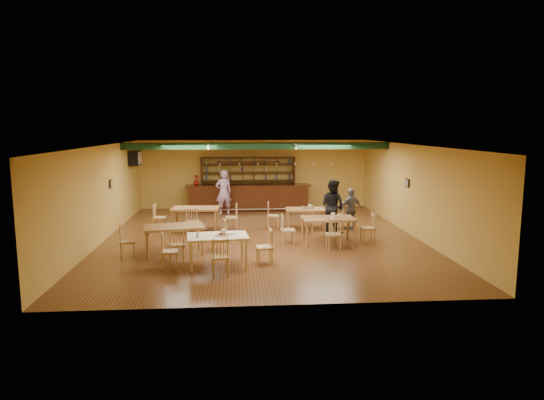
{
  "coord_description": "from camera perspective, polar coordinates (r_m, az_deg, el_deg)",
  "views": [
    {
      "loc": [
        -0.83,
        -15.24,
        3.56
      ],
      "look_at": [
        0.38,
        0.6,
        1.15
      ],
      "focal_mm": 31.73,
      "sensor_mm": 36.0,
      "label": 1
    }
  ],
  "objects": [
    {
      "name": "side_plate",
      "position": [
        12.18,
        -3.66,
        -4.36
      ],
      "size": [
        0.24,
        0.24,
        0.01
      ],
      "primitive_type": "cylinder",
      "rotation": [
        0.0,
        0.0,
        0.11
      ],
      "color": "white",
      "rests_on": "near_table"
    },
    {
      "name": "parmesan_shaker",
      "position": [
        12.26,
        -8.81,
        -4.12
      ],
      "size": [
        0.08,
        0.08,
        0.11
      ],
      "primitive_type": "cylinder",
      "rotation": [
        0.0,
        0.0,
        0.11
      ],
      "color": "#EAE5C6",
      "rests_on": "near_table"
    },
    {
      "name": "dining_table_b",
      "position": [
        17.12,
        4.0,
        -2.2
      ],
      "size": [
        1.45,
        0.92,
        0.7
      ],
      "primitive_type": "cube",
      "rotation": [
        0.0,
        0.0,
        -0.05
      ],
      "color": "olive",
      "rests_on": "ground"
    },
    {
      "name": "picture_left",
      "position": [
        16.86,
        -18.57,
        1.84
      ],
      "size": [
        0.04,
        0.34,
        0.28
      ],
      "primitive_type": "cube",
      "color": "black",
      "rests_on": "wall_left"
    },
    {
      "name": "pizza_server",
      "position": [
        12.45,
        -5.2,
        -4.04
      ],
      "size": [
        0.31,
        0.26,
        0.0
      ],
      "primitive_type": "cube",
      "rotation": [
        0.0,
        0.0,
        -0.62
      ],
      "color": "silver",
      "rests_on": "pizza_tray"
    },
    {
      "name": "track_rail_right",
      "position": [
        18.78,
        2.46,
        6.73
      ],
      "size": [
        0.05,
        2.5,
        0.05
      ],
      "primitive_type": "cube",
      "color": "silver",
      "rests_on": "ceiling"
    },
    {
      "name": "pizza_tray",
      "position": [
        12.4,
        -5.96,
        -4.15
      ],
      "size": [
        0.52,
        0.52,
        0.01
      ],
      "primitive_type": "cylinder",
      "rotation": [
        0.0,
        0.0,
        0.38
      ],
      "color": "silver",
      "rests_on": "near_table"
    },
    {
      "name": "ac_unit",
      "position": [
        19.88,
        -15.95,
        4.81
      ],
      "size": [
        0.34,
        0.7,
        0.48
      ],
      "primitive_type": "cube",
      "color": "silver",
      "rests_on": "wall_left"
    },
    {
      "name": "dining_table_a",
      "position": [
        16.91,
        -9.05,
        -2.25
      ],
      "size": [
        1.66,
        1.06,
        0.8
      ],
      "primitive_type": "cube",
      "rotation": [
        0.0,
        0.0,
        -0.06
      ],
      "color": "olive",
      "rests_on": "ground"
    },
    {
      "name": "floor",
      "position": [
        15.67,
        -1.23,
        -4.51
      ],
      "size": [
        12.0,
        12.0,
        0.0
      ],
      "primitive_type": "plane",
      "color": "#542D18",
      "rests_on": "ground"
    },
    {
      "name": "patron_right_a",
      "position": [
        16.38,
        7.19,
        -0.74
      ],
      "size": [
        1.11,
        1.12,
        1.83
      ],
      "primitive_type": "imported",
      "rotation": [
        0.0,
        0.0,
        2.29
      ],
      "color": "black",
      "rests_on": "ground"
    },
    {
      "name": "track_rail_left",
      "position": [
        18.68,
        -7.4,
        6.65
      ],
      "size": [
        0.05,
        2.5,
        0.05
      ],
      "primitive_type": "cube",
      "color": "silver",
      "rests_on": "ceiling"
    },
    {
      "name": "napkin_stack",
      "position": [
        12.61,
        -4.69,
        -3.88
      ],
      "size": [
        0.2,
        0.15,
        0.03
      ],
      "primitive_type": "cube",
      "rotation": [
        0.0,
        0.0,
        -0.01
      ],
      "color": "white",
      "rests_on": "near_table"
    },
    {
      "name": "dining_table_c",
      "position": [
        13.86,
        -11.51,
        -4.68
      ],
      "size": [
        1.81,
        1.3,
        0.82
      ],
      "primitive_type": "cube",
      "rotation": [
        0.0,
        0.0,
        0.2
      ],
      "color": "olive",
      "rests_on": "ground"
    },
    {
      "name": "poinsettia",
      "position": [
        20.58,
        -8.97,
        2.35
      ],
      "size": [
        0.31,
        0.31,
        0.44
      ],
      "primitive_type": "imported",
      "rotation": [
        0.0,
        0.0,
        0.35
      ],
      "color": "#A0130E",
      "rests_on": "bar_counter"
    },
    {
      "name": "ceiling_beam",
      "position": [
        18.07,
        -1.75,
        6.43
      ],
      "size": [
        10.0,
        0.3,
        0.25
      ],
      "primitive_type": "cube",
      "color": "black",
      "rests_on": "ceiling"
    },
    {
      "name": "picture_right",
      "position": [
        16.88,
        15.76,
        1.97
      ],
      "size": [
        0.04,
        0.34,
        0.28
      ],
      "primitive_type": "cube",
      "color": "black",
      "rests_on": "wall_right"
    },
    {
      "name": "back_bar_hutch",
      "position": [
        21.17,
        -2.84,
        2.05
      ],
      "size": [
        4.12,
        0.4,
        2.28
      ],
      "primitive_type": "cube",
      "color": "black",
      "rests_on": "ground"
    },
    {
      "name": "dining_table_d",
      "position": [
        14.96,
        6.67,
        -3.62
      ],
      "size": [
        1.64,
        1.02,
        0.81
      ],
      "primitive_type": "cube",
      "rotation": [
        0.0,
        0.0,
        0.03
      ],
      "color": "olive",
      "rests_on": "ground"
    },
    {
      "name": "near_table",
      "position": [
        12.5,
        -6.44,
        -6.02
      ],
      "size": [
        1.63,
        1.14,
        0.82
      ],
      "primitive_type": "cube",
      "rotation": [
        0.0,
        0.0,
        0.11
      ],
      "color": "beige",
      "rests_on": "ground"
    },
    {
      "name": "patron_right_b",
      "position": [
        17.07,
        9.37,
        -1.03
      ],
      "size": [
        0.93,
        0.66,
        1.46
      ],
      "primitive_type": "imported",
      "rotation": [
        0.0,
        0.0,
        3.54
      ],
      "color": "slate",
      "rests_on": "ground"
    },
    {
      "name": "patron_bar",
      "position": [
        19.75,
        -5.76,
        0.9
      ],
      "size": [
        0.77,
        0.62,
        1.84
      ],
      "primitive_type": "imported",
      "rotation": [
        0.0,
        0.0,
        3.44
      ],
      "color": "purple",
      "rests_on": "ground"
    },
    {
      "name": "bar_counter",
      "position": [
        20.62,
        -2.78,
        0.27
      ],
      "size": [
        5.32,
        0.85,
        1.13
      ],
      "primitive_type": "cube",
      "color": "black",
      "rests_on": "ground"
    }
  ]
}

